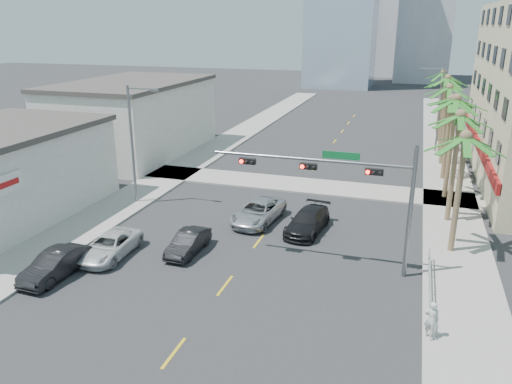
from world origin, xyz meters
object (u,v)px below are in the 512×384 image
(traffic_signal_mast, at_px, (350,183))
(car_lane_right, at_px, (308,221))
(car_parked_mid, at_px, (55,265))
(car_lane_center, at_px, (258,212))
(car_parked_far, at_px, (110,246))
(pedestrian, at_px, (432,319))
(car_lane_left, at_px, (188,243))

(traffic_signal_mast, xyz_separation_m, car_lane_right, (-3.16, 4.56, -4.33))
(car_parked_mid, height_order, car_lane_center, car_lane_center)
(car_parked_far, relative_size, pedestrian, 2.81)
(car_parked_far, bearing_deg, car_lane_center, 47.95)
(car_lane_center, xyz_separation_m, pedestrian, (11.33, -10.85, 0.26))
(car_lane_left, bearing_deg, car_parked_mid, -136.99)
(car_parked_mid, bearing_deg, pedestrian, 2.88)
(car_parked_mid, distance_m, car_lane_right, 15.74)
(car_lane_left, xyz_separation_m, pedestrian, (13.87, -4.81, 0.36))
(traffic_signal_mast, height_order, pedestrian, traffic_signal_mast)
(car_lane_right, bearing_deg, car_parked_mid, -132.37)
(traffic_signal_mast, bearing_deg, pedestrian, -51.36)
(car_lane_left, xyz_separation_m, car_lane_center, (2.54, 6.04, 0.09))
(car_parked_far, bearing_deg, car_parked_mid, -115.54)
(car_parked_mid, relative_size, car_lane_left, 1.11)
(car_parked_far, xyz_separation_m, pedestrian, (18.10, -2.92, 0.34))
(car_lane_center, bearing_deg, car_parked_mid, -119.34)
(car_lane_left, distance_m, car_lane_center, 6.55)
(car_parked_far, distance_m, pedestrian, 18.34)
(car_lane_right, bearing_deg, car_lane_left, -132.68)
(car_parked_far, relative_size, car_lane_right, 0.96)
(car_parked_far, bearing_deg, traffic_signal_mast, 9.78)
(traffic_signal_mast, distance_m, pedestrian, 8.29)
(car_parked_mid, xyz_separation_m, car_lane_center, (8.16, 11.05, 0.02))
(car_lane_right, bearing_deg, traffic_signal_mast, -48.99)
(car_lane_left, xyz_separation_m, car_lane_right, (6.19, 5.39, 0.07))
(traffic_signal_mast, relative_size, car_lane_right, 2.21)
(car_lane_left, bearing_deg, car_parked_far, -154.65)
(car_lane_right, xyz_separation_m, pedestrian, (7.68, -10.21, 0.28))
(car_lane_center, bearing_deg, traffic_signal_mast, -30.25)
(car_lane_right, relative_size, pedestrian, 2.92)
(traffic_signal_mast, relative_size, pedestrian, 6.45)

